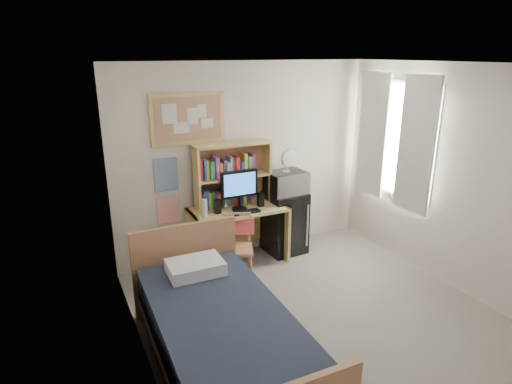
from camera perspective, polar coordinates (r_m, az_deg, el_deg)
name	(u,v)px	position (r m, az deg, el deg)	size (l,w,h in m)	color
floor	(333,330)	(4.66, 10.21, -17.66)	(3.60, 4.20, 0.02)	gray
ceiling	(350,64)	(3.80, 12.48, 16.27)	(3.60, 4.20, 0.02)	silver
wall_back	(246,161)	(5.77, -1.36, 4.15)	(3.60, 0.04, 2.60)	silver
wall_left	(146,248)	(3.34, -14.46, -7.18)	(0.04, 4.20, 2.60)	silver
wall_right	(473,185)	(5.30, 26.99, 0.83)	(0.04, 4.20, 2.60)	silver
window_unit	(395,140)	(5.96, 18.02, 6.66)	(0.10, 1.40, 1.70)	white
curtain_left	(416,145)	(5.66, 20.57, 5.83)	(0.04, 0.55, 1.70)	silver
curtain_right	(373,135)	(6.23, 15.28, 7.37)	(0.04, 0.55, 1.70)	silver
bulletin_board	(188,119)	(5.36, -9.03, 9.61)	(0.94, 0.03, 0.64)	tan
poster_wave	(166,175)	(5.43, -11.92, 2.29)	(0.30, 0.01, 0.42)	navy
poster_japan	(168,210)	(5.57, -11.61, -2.37)	(0.28, 0.01, 0.36)	red
desk	(238,236)	(5.68, -2.40, -5.84)	(1.25, 0.62, 0.78)	#D8BB69
desk_chair	(237,249)	(5.28, -2.51, -7.55)	(0.41, 0.41, 0.82)	#B07853
mini_fridge	(284,222)	(6.01, 3.79, -3.98)	(0.51, 0.51, 0.87)	black
bed	(223,343)	(3.94, -4.46, -19.38)	(1.10, 2.19, 0.60)	black
hutch	(233,174)	(5.54, -3.13, 2.35)	(1.01, 0.26, 0.83)	#D8BB69
monitor	(239,190)	(5.39, -2.24, 0.24)	(0.49, 0.04, 0.52)	black
keyboard	(244,212)	(5.36, -1.61, -2.72)	(0.42, 0.13, 0.02)	black
speaker_left	(217,206)	(5.34, -5.17, -1.93)	(0.07, 0.07, 0.18)	black
speaker_right	(261,199)	(5.57, 0.62, -1.01)	(0.07, 0.07, 0.18)	black
water_bottle	(205,208)	(5.25, -6.86, -2.13)	(0.06, 0.06, 0.22)	silver
hoodie	(236,225)	(5.37, -2.62, -4.46)	(0.44, 0.13, 0.21)	#E05655
microwave	(286,182)	(5.80, 4.01, 1.31)	(0.51, 0.39, 0.30)	silver
desk_fan	(286,162)	(5.72, 4.08, 4.07)	(0.22, 0.22, 0.28)	silver
pillow	(195,267)	(4.35, -8.09, -9.89)	(0.54, 0.38, 0.13)	silver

